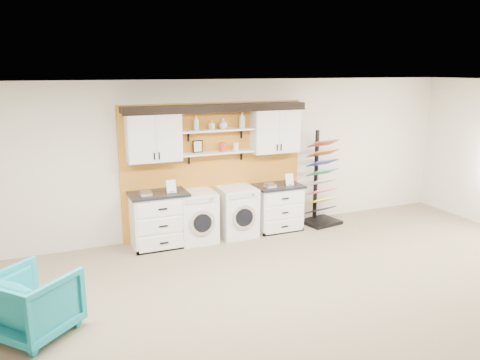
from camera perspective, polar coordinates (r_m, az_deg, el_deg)
name	(u,v)px	position (r m, az deg, el deg)	size (l,w,h in m)	color
floor	(335,342)	(5.63, 11.56, -18.76)	(10.00, 10.00, 0.00)	#8D765F
ceiling	(349,87)	(4.79, 13.14, 10.98)	(10.00, 10.00, 0.00)	white
wall_back	(214,158)	(8.52, -3.21, 2.71)	(10.00, 10.00, 0.00)	silver
accent_panel	(215,169)	(8.52, -3.11, 1.35)	(3.40, 0.07, 2.40)	#BD7420
upper_cabinet_left	(154,136)	(7.94, -10.49, 5.24)	(0.90, 0.35, 0.84)	white
upper_cabinet_right	(275,130)	(8.69, 4.28, 6.12)	(0.90, 0.35, 0.84)	white
shelf_lower	(218,153)	(8.31, -2.76, 3.36)	(1.32, 0.28, 0.03)	white
shelf_upper	(217,130)	(8.25, -2.79, 6.09)	(1.32, 0.28, 0.03)	white
crown_molding	(217,107)	(8.22, -2.85, 8.86)	(3.30, 0.41, 0.13)	black
picture_frame	(198,146)	(8.22, -5.18, 4.09)	(0.18, 0.02, 0.22)	black
canister_red	(223,147)	(8.32, -2.12, 4.05)	(0.11, 0.11, 0.16)	red
canister_cream	(236,147)	(8.42, -0.52, 4.09)	(0.10, 0.10, 0.14)	silver
base_cabinet_left	(159,220)	(8.11, -9.84, -4.77)	(0.97, 0.66, 0.95)	white
base_cabinet_right	(277,207)	(8.86, 4.57, -3.31)	(0.89, 0.66, 0.87)	white
washer	(196,216)	(8.27, -5.34, -4.45)	(0.64, 0.71, 0.90)	white
dryer	(237,211)	(8.52, -0.39, -3.85)	(0.64, 0.71, 0.90)	white
sample_rack	(321,196)	(9.27, 9.84, -1.88)	(0.75, 0.66, 1.83)	black
armchair	(33,303)	(5.97, -23.87, -13.55)	(0.82, 0.84, 0.77)	teal
soap_bottle_a	(196,123)	(8.11, -5.35, 6.94)	(0.10, 0.10, 0.25)	silver
soap_bottle_b	(212,125)	(8.20, -3.46, 6.73)	(0.07, 0.08, 0.16)	silver
soap_bottle_c	(223,124)	(8.27, -2.08, 6.89)	(0.15, 0.15, 0.19)	silver
soap_bottle_d	(242,120)	(8.40, 0.25, 7.36)	(0.11, 0.11, 0.29)	silver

